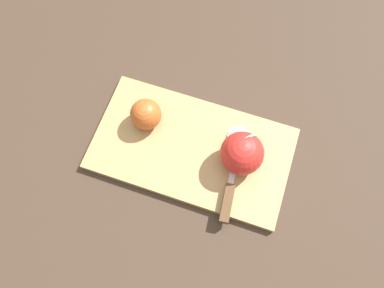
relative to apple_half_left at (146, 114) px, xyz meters
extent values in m
plane|color=#38281E|center=(0.11, -0.04, -0.05)|extent=(4.00, 4.00, 0.00)
cube|color=#A37A4C|center=(0.11, -0.04, -0.04)|extent=(0.45, 0.28, 0.02)
sphere|color=#AD4C1E|center=(0.00, 0.00, 0.00)|extent=(0.07, 0.07, 0.07)
cylinder|color=beige|center=(-0.01, 0.00, 0.00)|extent=(0.03, 0.06, 0.06)
sphere|color=red|center=(0.21, -0.05, 0.01)|extent=(0.09, 0.09, 0.09)
cylinder|color=beige|center=(0.21, -0.04, 0.01)|extent=(0.06, 0.06, 0.08)
cube|color=silver|center=(0.20, -0.06, -0.03)|extent=(0.01, 0.09, 0.00)
cube|color=#472D19|center=(0.20, -0.15, -0.02)|extent=(0.02, 0.08, 0.02)
cylinder|color=beige|center=(0.20, 0.00, -0.03)|extent=(0.05, 0.05, 0.00)
camera|label=1|loc=(0.16, -0.32, 0.71)|focal=35.00mm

